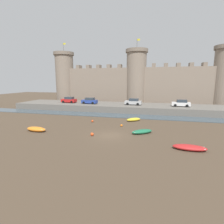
{
  "coord_description": "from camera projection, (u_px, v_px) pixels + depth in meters",
  "views": [
    {
      "loc": [
        6.0,
        -22.81,
        7.58
      ],
      "look_at": [
        -0.82,
        4.7,
        2.5
      ],
      "focal_mm": 28.0,
      "sensor_mm": 36.0,
      "label": 1
    }
  ],
  "objects": [
    {
      "name": "ground_plane",
      "position": [
        110.0,
        135.0,
        24.55
      ],
      "size": [
        160.0,
        160.0,
        0.0
      ],
      "primitive_type": "plane",
      "color": "#4C3D2D"
    },
    {
      "name": "water_channel",
      "position": [
        126.0,
        116.0,
        37.92
      ],
      "size": [
        80.0,
        4.5,
        0.1
      ],
      "primitive_type": "cube",
      "color": "#3D4C56",
      "rests_on": "ground"
    },
    {
      "name": "quay_road",
      "position": [
        131.0,
        108.0,
        44.72
      ],
      "size": [
        61.06,
        10.0,
        1.61
      ],
      "primitive_type": "cube",
      "color": "#666059",
      "rests_on": "ground"
    },
    {
      "name": "castle",
      "position": [
        136.0,
        82.0,
        54.49
      ],
      "size": [
        55.79,
        6.72,
        20.0
      ],
      "color": "gray",
      "rests_on": "ground"
    },
    {
      "name": "rowboat_midflat_left",
      "position": [
        36.0,
        129.0,
        26.46
      ],
      "size": [
        3.42,
        1.6,
        0.7
      ],
      "color": "orange",
      "rests_on": "ground"
    },
    {
      "name": "rowboat_near_channel_right",
      "position": [
        142.0,
        131.0,
        25.37
      ],
      "size": [
        3.35,
        2.84,
        0.6
      ],
      "color": "#1E6B47",
      "rests_on": "ground"
    },
    {
      "name": "rowboat_foreground_centre",
      "position": [
        190.0,
        147.0,
        19.32
      ],
      "size": [
        3.67,
        1.56,
        0.59
      ],
      "color": "red",
      "rests_on": "ground"
    },
    {
      "name": "rowboat_foreground_left",
      "position": [
        134.0,
        119.0,
        33.26
      ],
      "size": [
        2.98,
        2.65,
        0.62
      ],
      "color": "yellow",
      "rests_on": "ground"
    },
    {
      "name": "mooring_buoy_mid_mud",
      "position": [
        121.0,
        125.0,
        29.3
      ],
      "size": [
        0.38,
        0.38,
        0.38
      ],
      "primitive_type": "sphere",
      "color": "orange",
      "rests_on": "ground"
    },
    {
      "name": "mooring_buoy_near_channel",
      "position": [
        92.0,
        121.0,
        32.42
      ],
      "size": [
        0.41,
        0.41,
        0.41
      ],
      "primitive_type": "sphere",
      "color": "#E04C1E",
      "rests_on": "ground"
    },
    {
      "name": "mooring_buoy_off_centre",
      "position": [
        92.0,
        134.0,
        24.33
      ],
      "size": [
        0.47,
        0.47,
        0.47
      ],
      "primitive_type": "sphere",
      "color": "#E04C1E",
      "rests_on": "ground"
    },
    {
      "name": "car_quay_centre_east",
      "position": [
        90.0,
        101.0,
        45.94
      ],
      "size": [
        4.18,
        2.04,
        1.62
      ],
      "color": "#263F99",
      "rests_on": "quay_road"
    },
    {
      "name": "car_quay_east",
      "position": [
        133.0,
        102.0,
        43.77
      ],
      "size": [
        4.18,
        2.04,
        1.62
      ],
      "color": "#B2B5B7",
      "rests_on": "quay_road"
    },
    {
      "name": "car_quay_centre_west",
      "position": [
        69.0,
        100.0,
        48.12
      ],
      "size": [
        4.18,
        2.04,
        1.62
      ],
      "color": "red",
      "rests_on": "quay_road"
    },
    {
      "name": "car_quay_west",
      "position": [
        181.0,
        103.0,
        40.94
      ],
      "size": [
        4.18,
        2.04,
        1.62
      ],
      "color": "silver",
      "rests_on": "quay_road"
    }
  ]
}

